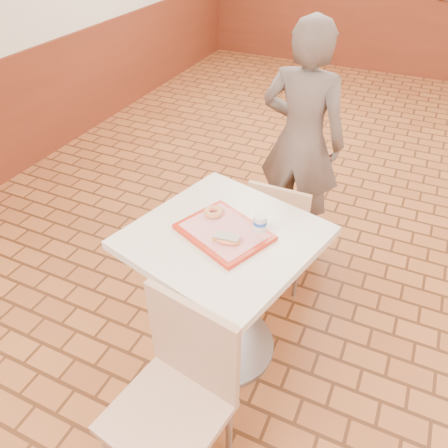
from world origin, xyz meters
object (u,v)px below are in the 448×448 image
at_px(paper_cup, 260,223).
at_px(ring_donut, 214,212).
at_px(customer, 302,141).
at_px(long_john_donut, 226,239).
at_px(chair_main_back, 280,228).
at_px(serving_tray, 224,232).
at_px(chair_main_front, 177,391).
at_px(main_table, 224,276).

bearing_deg(paper_cup, ring_donut, 176.20).
height_order(customer, ring_donut, customer).
bearing_deg(long_john_donut, chair_main_back, 86.75).
bearing_deg(long_john_donut, ring_donut, 130.81).
relative_size(customer, long_john_donut, 11.64).
distance_m(chair_main_back, customer, 0.64).
xyz_separation_m(long_john_donut, paper_cup, (0.10, 0.15, 0.02)).
xyz_separation_m(customer, serving_tray, (-0.02, -1.18, 0.07)).
bearing_deg(paper_cup, long_john_donut, -124.13).
bearing_deg(chair_main_back, chair_main_front, 89.25).
relative_size(chair_main_front, customer, 0.59).
bearing_deg(long_john_donut, main_table, 120.87).
xyz_separation_m(chair_main_back, customer, (-0.06, 0.53, 0.35)).
bearing_deg(main_table, customer, 88.85).
xyz_separation_m(main_table, chair_main_back, (0.09, 0.65, -0.12)).
distance_m(long_john_donut, paper_cup, 0.18).
height_order(chair_main_front, chair_main_back, chair_main_front).
distance_m(main_table, paper_cup, 0.38).
xyz_separation_m(customer, paper_cup, (0.13, -1.11, 0.12)).
height_order(serving_tray, ring_donut, ring_donut).
bearing_deg(customer, long_john_donut, 93.30).
height_order(main_table, chair_main_front, chair_main_front).
relative_size(main_table, serving_tray, 2.13).
distance_m(chair_main_front, customer, 1.83).
relative_size(ring_donut, paper_cup, 1.17).
distance_m(main_table, long_john_donut, 0.33).
xyz_separation_m(serving_tray, long_john_donut, (0.05, -0.08, 0.03)).
xyz_separation_m(main_table, serving_tray, (-0.00, -0.00, 0.29)).
xyz_separation_m(main_table, paper_cup, (0.15, 0.07, 0.34)).
distance_m(ring_donut, paper_cup, 0.25).
xyz_separation_m(serving_tray, paper_cup, (0.15, 0.07, 0.05)).
relative_size(chair_main_back, long_john_donut, 5.89).
bearing_deg(chair_main_back, long_john_donut, 86.14).
height_order(main_table, paper_cup, paper_cup).
bearing_deg(ring_donut, customer, 83.63).
xyz_separation_m(chair_main_back, ring_donut, (-0.19, -0.56, 0.44)).
bearing_deg(ring_donut, serving_tray, -42.39).
relative_size(main_table, ring_donut, 8.92).
height_order(chair_main_back, ring_donut, ring_donut).
distance_m(chair_main_back, ring_donut, 0.73).
height_order(chair_main_back, customer, customer).
xyz_separation_m(chair_main_front, chair_main_back, (0.00, 1.28, -0.07)).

